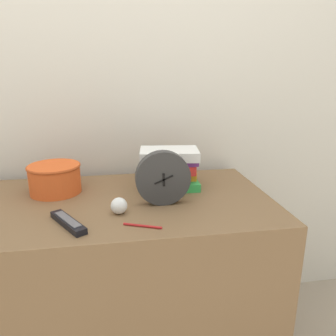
# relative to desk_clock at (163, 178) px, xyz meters

# --- Properties ---
(wall_back) EXTENTS (6.00, 0.04, 2.40)m
(wall_back) POSITION_rel_desk_clock_xyz_m (-0.19, 0.46, 0.33)
(wall_back) COLOR silver
(wall_back) RESTS_ON ground_plane
(desk) EXTENTS (1.23, 0.65, 0.77)m
(desk) POSITION_rel_desk_clock_xyz_m (-0.19, 0.07, -0.48)
(desk) COLOR brown
(desk) RESTS_ON ground_plane
(desk_clock) EXTENTS (0.20, 0.04, 0.20)m
(desk_clock) POSITION_rel_desk_clock_xyz_m (0.00, 0.00, 0.00)
(desk_clock) COLOR #333333
(desk_clock) RESTS_ON desk
(book_stack) EXTENTS (0.26, 0.18, 0.16)m
(book_stack) POSITION_rel_desk_clock_xyz_m (0.06, 0.17, -0.02)
(book_stack) COLOR green
(book_stack) RESTS_ON desk
(basket) EXTENTS (0.21, 0.21, 0.12)m
(basket) POSITION_rel_desk_clock_xyz_m (-0.41, 0.19, -0.04)
(basket) COLOR #E05623
(basket) RESTS_ON desk
(tv_remote) EXTENTS (0.13, 0.18, 0.02)m
(tv_remote) POSITION_rel_desk_clock_xyz_m (-0.33, -0.12, -0.09)
(tv_remote) COLOR black
(tv_remote) RESTS_ON desk
(crumpled_paper_ball) EXTENTS (0.06, 0.06, 0.06)m
(crumpled_paper_ball) POSITION_rel_desk_clock_xyz_m (-0.16, -0.06, -0.07)
(crumpled_paper_ball) COLOR white
(crumpled_paper_ball) RESTS_ON desk
(pen) EXTENTS (0.12, 0.06, 0.01)m
(pen) POSITION_rel_desk_clock_xyz_m (-0.09, -0.17, -0.10)
(pen) COLOR #B21E1E
(pen) RESTS_ON desk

